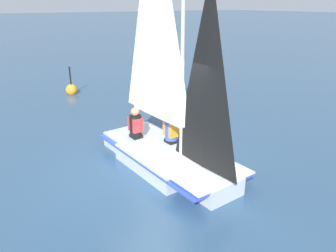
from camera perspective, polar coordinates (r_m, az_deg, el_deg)
ground_plane at (r=7.71m, az=0.00°, el=-6.78°), size 260.00×260.00×0.00m
sailboat_main at (r=7.37m, az=-0.05°, el=-0.93°), size 1.79×3.97×5.92m
sailor_helm at (r=7.87m, az=0.56°, el=-1.13°), size 0.31×0.35×1.16m
sailor_crew at (r=8.20m, az=-5.66°, el=-0.40°), size 0.31×0.35×1.16m
buoy_marker at (r=14.24m, az=-16.44°, el=6.12°), size 0.48×0.48×1.20m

